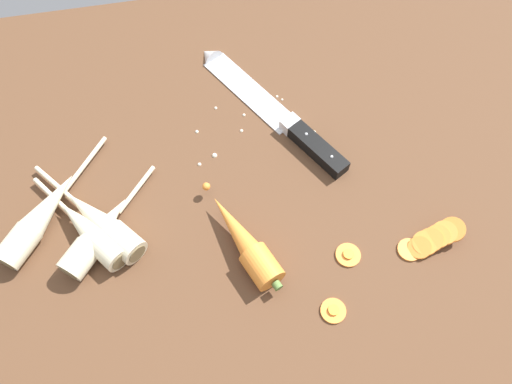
# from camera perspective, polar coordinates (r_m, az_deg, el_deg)

# --- Properties ---
(ground_plane) EXTENTS (1.20, 0.90, 0.04)m
(ground_plane) POSITION_cam_1_polar(r_m,az_deg,el_deg) (0.75, -0.29, 0.05)
(ground_plane) COLOR brown
(chefs_knife) EXTENTS (0.20, 0.32, 0.04)m
(chefs_knife) POSITION_cam_1_polar(r_m,az_deg,el_deg) (0.81, 1.21, 10.44)
(chefs_knife) COLOR silver
(chefs_knife) RESTS_ON ground_plane
(whole_carrot) EXTENTS (0.10, 0.18, 0.04)m
(whole_carrot) POSITION_cam_1_polar(r_m,az_deg,el_deg) (0.67, -1.35, -6.01)
(whole_carrot) COLOR orange
(whole_carrot) RESTS_ON ground_plane
(parsnip_front) EXTENTS (0.16, 0.19, 0.04)m
(parsnip_front) POSITION_cam_1_polar(r_m,az_deg,el_deg) (0.71, -18.05, -3.55)
(parsnip_front) COLOR beige
(parsnip_front) RESTS_ON ground_plane
(parsnip_mid_left) EXTENTS (0.16, 0.20, 0.04)m
(parsnip_mid_left) POSITION_cam_1_polar(r_m,az_deg,el_deg) (0.75, -24.48, -2.78)
(parsnip_mid_left) COLOR beige
(parsnip_mid_left) RESTS_ON ground_plane
(parsnip_mid_right) EXTENTS (0.14, 0.17, 0.04)m
(parsnip_mid_right) POSITION_cam_1_polar(r_m,az_deg,el_deg) (0.71, -19.24, -4.54)
(parsnip_mid_right) COLOR beige
(parsnip_mid_right) RESTS_ON ground_plane
(parsnip_back) EXTENTS (0.15, 0.17, 0.04)m
(parsnip_back) POSITION_cam_1_polar(r_m,az_deg,el_deg) (0.71, -18.45, -4.91)
(parsnip_back) COLOR beige
(parsnip_back) RESTS_ON ground_plane
(carrot_slice_stack) EXTENTS (0.10, 0.05, 0.03)m
(carrot_slice_stack) POSITION_cam_1_polar(r_m,az_deg,el_deg) (0.72, 20.34, -5.38)
(carrot_slice_stack) COLOR orange
(carrot_slice_stack) RESTS_ON ground_plane
(carrot_slice_stray_near) EXTENTS (0.04, 0.04, 0.01)m
(carrot_slice_stray_near) POSITION_cam_1_polar(r_m,az_deg,el_deg) (0.69, 11.00, -7.37)
(carrot_slice_stray_near) COLOR orange
(carrot_slice_stray_near) RESTS_ON ground_plane
(carrot_slice_stray_mid) EXTENTS (0.03, 0.03, 0.01)m
(carrot_slice_stray_mid) POSITION_cam_1_polar(r_m,az_deg,el_deg) (0.66, 9.26, -13.84)
(carrot_slice_stray_mid) COLOR orange
(carrot_slice_stray_mid) RESTS_ON ground_plane
(mince_crumbs) EXTENTS (0.20, 0.12, 0.01)m
(mince_crumbs) POSITION_cam_1_polar(r_m,az_deg,el_deg) (0.78, -1.03, 6.88)
(mince_crumbs) COLOR silver
(mince_crumbs) RESTS_ON ground_plane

